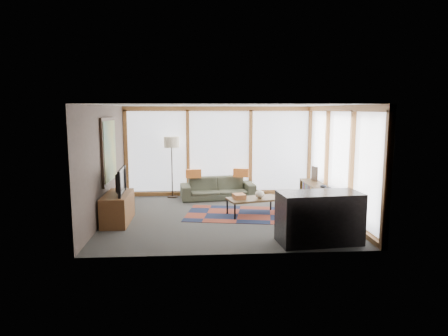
{
  "coord_description": "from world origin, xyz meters",
  "views": [
    {
      "loc": [
        -0.64,
        -9.15,
        2.5
      ],
      "look_at": [
        0.0,
        0.4,
        1.1
      ],
      "focal_mm": 32.0,
      "sensor_mm": 36.0,
      "label": 1
    }
  ],
  "objects": [
    {
      "name": "bookshelf",
      "position": [
        2.43,
        0.5,
        0.3
      ],
      "size": [
        0.43,
        2.38,
        0.6
      ],
      "primitive_type": null,
      "color": "#382916",
      "rests_on": "ground"
    },
    {
      "name": "tv_console",
      "position": [
        -2.43,
        -0.34,
        0.33
      ],
      "size": [
        0.54,
        1.3,
        0.65
      ],
      "primitive_type": "cube",
      "color": "brown",
      "rests_on": "ground"
    },
    {
      "name": "vase",
      "position": [
        0.84,
        0.09,
        0.51
      ],
      "size": [
        0.24,
        0.24,
        0.19
      ],
      "primitive_type": "ellipsoid",
      "rotation": [
        0.0,
        0.0,
        -0.09
      ],
      "color": "silver",
      "rests_on": "coffee_table"
    },
    {
      "name": "bowl_a",
      "position": [
        2.46,
        -0.07,
        0.64
      ],
      "size": [
        0.22,
        0.22,
        0.1
      ],
      "primitive_type": "ellipsoid",
      "rotation": [
        0.0,
        0.0,
        0.13
      ],
      "color": "black",
      "rests_on": "bookshelf"
    },
    {
      "name": "room_envelope",
      "position": [
        0.49,
        0.56,
        1.54
      ],
      "size": [
        5.52,
        5.02,
        2.62
      ],
      "color": "#483C36",
      "rests_on": "ground"
    },
    {
      "name": "bar_counter",
      "position": [
        1.64,
        -1.99,
        0.49
      ],
      "size": [
        1.6,
        0.87,
        0.97
      ],
      "primitive_type": "cube",
      "rotation": [
        0.0,
        0.0,
        0.1
      ],
      "color": "black",
      "rests_on": "ground"
    },
    {
      "name": "sofa",
      "position": [
        -0.08,
        1.93,
        0.3
      ],
      "size": [
        2.15,
        1.05,
        0.61
      ],
      "primitive_type": "imported",
      "rotation": [
        0.0,
        0.0,
        0.12
      ],
      "color": "#343627",
      "rests_on": "ground"
    },
    {
      "name": "rug",
      "position": [
        0.33,
        0.16,
        0.01
      ],
      "size": [
        2.71,
        1.99,
        0.01
      ],
      "primitive_type": "cube",
      "rotation": [
        0.0,
        0.0,
        -0.17
      ],
      "color": "maroon",
      "rests_on": "ground"
    },
    {
      "name": "coffee_table",
      "position": [
        0.69,
        0.1,
        0.2
      ],
      "size": [
        1.34,
        0.91,
        0.41
      ],
      "primitive_type": null,
      "rotation": [
        0.0,
        0.0,
        0.26
      ],
      "color": "#382916",
      "rests_on": "ground"
    },
    {
      "name": "bowl_b",
      "position": [
        2.44,
        0.29,
        0.64
      ],
      "size": [
        0.18,
        0.18,
        0.08
      ],
      "primitive_type": "ellipsoid",
      "rotation": [
        0.0,
        0.0,
        0.08
      ],
      "color": "black",
      "rests_on": "bookshelf"
    },
    {
      "name": "television",
      "position": [
        -2.41,
        -0.35,
        0.94
      ],
      "size": [
        0.18,
        1.0,
        0.58
      ],
      "primitive_type": "imported",
      "rotation": [
        0.0,
        0.0,
        1.62
      ],
      "color": "black",
      "rests_on": "tv_console"
    },
    {
      "name": "pillow_right",
      "position": [
        0.59,
        1.97,
        0.73
      ],
      "size": [
        0.46,
        0.23,
        0.24
      ],
      "primitive_type": "cube",
      "rotation": [
        0.0,
        0.0,
        -0.24
      ],
      "color": "#CE6A29",
      "rests_on": "sofa"
    },
    {
      "name": "floor_lamp",
      "position": [
        -1.37,
        2.2,
        0.87
      ],
      "size": [
        0.44,
        0.44,
        1.75
      ],
      "primitive_type": null,
      "color": "black",
      "rests_on": "ground"
    },
    {
      "name": "book_stack",
      "position": [
        0.34,
        0.08,
        0.46
      ],
      "size": [
        0.32,
        0.37,
        0.11
      ],
      "primitive_type": "cube",
      "rotation": [
        0.0,
        0.0,
        0.2
      ],
      "color": "#9B5A31",
      "rests_on": "coffee_table"
    },
    {
      "name": "pillow_left",
      "position": [
        -0.76,
        1.92,
        0.72
      ],
      "size": [
        0.44,
        0.17,
        0.24
      ],
      "primitive_type": "cube",
      "rotation": [
        0.0,
        0.0,
        0.09
      ],
      "color": "#CE6A29",
      "rests_on": "sofa"
    },
    {
      "name": "shelf_picture",
      "position": [
        2.52,
        1.3,
        0.79
      ],
      "size": [
        0.09,
        0.3,
        0.39
      ],
      "primitive_type": "cube",
      "rotation": [
        0.0,
        0.0,
        0.2
      ],
      "color": "black",
      "rests_on": "bookshelf"
    },
    {
      "name": "ground",
      "position": [
        0.0,
        0.0,
        0.0
      ],
      "size": [
        5.5,
        5.5,
        0.0
      ],
      "primitive_type": "plane",
      "color": "#30302E",
      "rests_on": "ground"
    }
  ]
}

